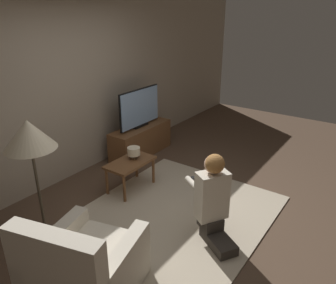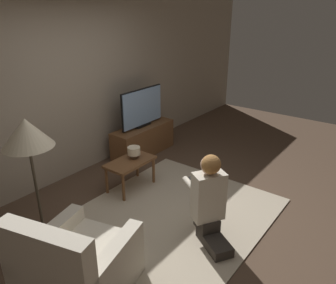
{
  "view_description": "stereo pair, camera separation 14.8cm",
  "coord_description": "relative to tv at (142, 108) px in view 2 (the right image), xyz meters",
  "views": [
    {
      "loc": [
        -2.82,
        -1.93,
        2.43
      ],
      "look_at": [
        0.59,
        0.49,
        0.7
      ],
      "focal_mm": 35.0,
      "sensor_mm": 36.0,
      "label": 1
    },
    {
      "loc": [
        -2.74,
        -2.05,
        2.43
      ],
      "look_at": [
        0.59,
        0.49,
        0.7
      ],
      "focal_mm": 35.0,
      "sensor_mm": 36.0,
      "label": 2
    }
  ],
  "objects": [
    {
      "name": "tv",
      "position": [
        0.0,
        0.0,
        0.0
      ],
      "size": [
        0.97,
        0.08,
        0.66
      ],
      "color": "black",
      "rests_on": "tv_stand"
    },
    {
      "name": "tv_stand",
      "position": [
        0.0,
        -0.0,
        -0.59
      ],
      "size": [
        1.24,
        0.4,
        0.51
      ],
      "color": "brown",
      "rests_on": "ground_plane"
    },
    {
      "name": "floor_lamp",
      "position": [
        -2.43,
        -0.66,
        0.39
      ],
      "size": [
        0.51,
        0.51,
        1.43
      ],
      "color": "#4C4233",
      "rests_on": "ground_plane"
    },
    {
      "name": "coffee_table",
      "position": [
        -1.03,
        -0.67,
        -0.47
      ],
      "size": [
        0.71,
        0.4,
        0.44
      ],
      "color": "brown",
      "rests_on": "ground_plane"
    },
    {
      "name": "wall_back",
      "position": [
        -1.24,
        0.39,
        0.45
      ],
      "size": [
        10.0,
        0.06,
        2.6
      ],
      "color": "tan",
      "rests_on": "ground_plane"
    },
    {
      "name": "rug",
      "position": [
        -1.24,
        -1.54,
        -0.84
      ],
      "size": [
        2.56,
        2.13,
        0.02
      ],
      "color": "#BCAD93",
      "rests_on": "ground_plane"
    },
    {
      "name": "person_kneeling",
      "position": [
        -1.31,
        -2.11,
        -0.32
      ],
      "size": [
        0.64,
        0.83,
        1.02
      ],
      "rotation": [
        0.0,
        0.0,
        2.58
      ],
      "color": "#332D28",
      "rests_on": "rug"
    },
    {
      "name": "ground_plane",
      "position": [
        -1.24,
        -1.54,
        -0.85
      ],
      "size": [
        10.0,
        10.0,
        0.0
      ],
      "primitive_type": "plane",
      "color": "brown"
    },
    {
      "name": "armchair",
      "position": [
        -2.69,
        -1.61,
        -0.55
      ],
      "size": [
        1.07,
        1.01,
        0.94
      ],
      "rotation": [
        0.0,
        0.0,
        1.83
      ],
      "color": "beige",
      "rests_on": "ground_plane"
    },
    {
      "name": "table_lamp",
      "position": [
        -0.93,
        -0.65,
        -0.31
      ],
      "size": [
        0.18,
        0.18,
        0.17
      ],
      "color": "#4C3823",
      "rests_on": "coffee_table"
    }
  ]
}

